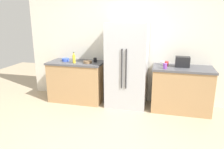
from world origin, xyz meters
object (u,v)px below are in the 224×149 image
object	(u,v)px
cup_b	(95,60)
bottle_a	(74,59)
toaster	(182,62)
cup_d	(165,66)
cup_c	(162,63)
bowl_b	(88,62)
bowl_a	(65,60)
refrigerator	(127,66)
cup_a	(166,64)

from	to	relation	value
cup_b	bottle_a	bearing A→B (deg)	-153.89
toaster	cup_d	world-z (taller)	toaster
cup_d	cup_c	bearing A→B (deg)	99.57
cup_b	bowl_b	bearing A→B (deg)	-130.28
bowl_a	bowl_b	size ratio (longest dim) A/B	0.89
cup_d	bottle_a	bearing A→B (deg)	178.57
bottle_a	cup_d	size ratio (longest dim) A/B	2.32
toaster	bottle_a	xyz separation A→B (m)	(-2.20, -0.18, -0.01)
toaster	cup_b	distance (m)	1.80
refrigerator	toaster	bearing A→B (deg)	2.51
toaster	bottle_a	world-z (taller)	bottle_a
bottle_a	cup_d	bearing A→B (deg)	-1.43
cup_c	cup_a	bearing A→B (deg)	-49.12
cup_a	cup_c	xyz separation A→B (m)	(-0.08, 0.10, -0.01)
bottle_a	cup_b	bearing A→B (deg)	26.11
toaster	bottle_a	bearing A→B (deg)	-175.28
toaster	cup_c	xyz separation A→B (m)	(-0.38, 0.11, -0.07)
refrigerator	bottle_a	world-z (taller)	refrigerator
cup_b	cup_c	xyz separation A→B (m)	(1.41, 0.10, -0.01)
cup_a	bowl_a	xyz separation A→B (m)	(-2.17, -0.07, -0.02)
toaster	bowl_a	world-z (taller)	toaster
bottle_a	cup_d	distance (m)	1.88
refrigerator	cup_c	bearing A→B (deg)	12.98
cup_c	bottle_a	bearing A→B (deg)	-170.74
refrigerator	toaster	xyz separation A→B (m)	(1.09, 0.05, 0.12)
cup_d	bowl_b	world-z (taller)	cup_d
cup_a	cup_d	distance (m)	0.25
cup_b	toaster	bearing A→B (deg)	-0.52
cup_c	bowl_b	bearing A→B (deg)	-171.08
toaster	bowl_b	xyz separation A→B (m)	(-1.92, -0.13, -0.08)
bowl_b	cup_c	bearing A→B (deg)	8.92
refrigerator	cup_b	world-z (taller)	refrigerator
cup_c	bowl_a	xyz separation A→B (m)	(-2.08, -0.16, -0.01)
bottle_a	bowl_a	xyz separation A→B (m)	(-0.26, 0.14, -0.06)
cup_c	bowl_b	distance (m)	1.55
cup_b	cup_a	bearing A→B (deg)	0.13
bowl_a	bowl_b	xyz separation A→B (m)	(0.55, -0.08, -0.01)
cup_c	cup_d	bearing A→B (deg)	-80.43
cup_b	bowl_b	size ratio (longest dim) A/B	0.54
cup_a	cup_c	world-z (taller)	cup_a
cup_a	cup_d	world-z (taller)	cup_d
bottle_a	cup_c	world-z (taller)	bottle_a
refrigerator	bowl_a	xyz separation A→B (m)	(-1.38, 0.00, 0.05)
toaster	bowl_a	bearing A→B (deg)	-178.92
bowl_a	bowl_b	bearing A→B (deg)	-8.30
cup_d	bowl_b	bearing A→B (deg)	176.32
cup_a	cup_d	bearing A→B (deg)	-95.63
cup_d	bowl_b	distance (m)	1.60
toaster	bowl_a	distance (m)	2.47
toaster	cup_c	world-z (taller)	toaster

